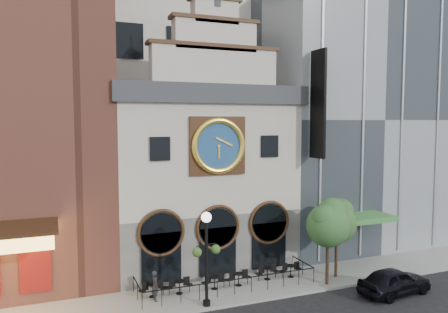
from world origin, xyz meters
name	(u,v)px	position (x,y,z in m)	size (l,w,h in m)	color
ground	(243,305)	(0.00, 0.00, 0.00)	(120.00, 120.00, 0.00)	black
sidewalk	(226,288)	(0.00, 2.50, 0.07)	(44.00, 5.00, 0.15)	gray
clock_building	(198,169)	(0.00, 7.82, 6.69)	(12.60, 8.78, 18.65)	#605E5B
retail_building	(335,120)	(12.99, 9.99, 10.14)	(14.00, 14.40, 20.00)	gray
office_tower	(157,15)	(0.00, 20.00, 20.00)	(20.00, 16.00, 40.00)	silver
cafe_railing	(226,279)	(0.00, 2.50, 0.60)	(10.60, 2.60, 0.90)	black
bistro_0	(153,289)	(-4.42, 2.61, 0.61)	(1.58, 0.68, 0.90)	black
bistro_1	(179,286)	(-2.90, 2.50, 0.61)	(1.58, 0.68, 0.90)	black
bistro_2	(215,281)	(-0.77, 2.42, 0.61)	(1.58, 0.68, 0.90)	black
bistro_3	(239,278)	(0.77, 2.39, 0.61)	(1.58, 0.68, 0.90)	black
bistro_4	(267,272)	(2.86, 2.69, 0.61)	(1.58, 0.68, 0.90)	black
bistro_5	(291,270)	(4.44, 2.52, 0.61)	(1.58, 0.68, 0.90)	black
car_right	(395,281)	(8.81, -1.83, 0.78)	(1.85, 4.60, 1.57)	black
pedestrian	(155,286)	(-4.40, 2.06, 1.00)	(0.62, 0.40, 1.69)	black
lamppost	(206,248)	(-1.98, 0.40, 3.31)	(1.62, 0.67, 5.10)	black
tree_left	(328,222)	(5.93, 0.68, 3.98)	(2.71, 2.61, 5.23)	#382619
tree_right	(337,220)	(7.24, 1.60, 3.79)	(2.57, 2.48, 4.96)	#382619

